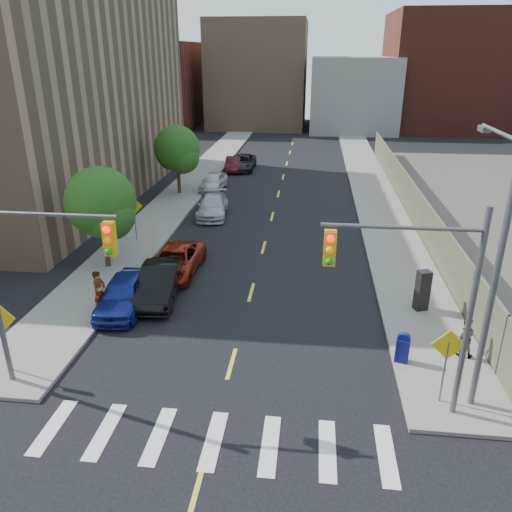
% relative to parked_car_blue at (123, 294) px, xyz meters
% --- Properties ---
extents(sidewalk_nw, '(3.50, 73.00, 0.15)m').
position_rel_parked_car_blue_xyz_m(sidewalk_nw, '(-2.25, 29.80, -0.69)').
color(sidewalk_nw, gray).
rests_on(sidewalk_nw, ground).
extents(sidewalk_ne, '(3.50, 73.00, 0.15)m').
position_rel_parked_car_blue_xyz_m(sidewalk_ne, '(13.25, 29.80, -0.69)').
color(sidewalk_ne, gray).
rests_on(sidewalk_ne, ground).
extents(fence_north, '(0.12, 44.00, 2.50)m').
position_rel_parked_car_blue_xyz_m(fence_north, '(15.10, 16.30, 0.48)').
color(fence_north, '#696949').
rests_on(fence_north, ground).
extents(bg_bldg_west, '(14.00, 18.00, 12.00)m').
position_rel_parked_car_blue_xyz_m(bg_bldg_west, '(-16.50, 58.30, 5.23)').
color(bg_bldg_west, '#592319').
rests_on(bg_bldg_west, ground).
extents(bg_bldg_midwest, '(14.00, 16.00, 15.00)m').
position_rel_parked_car_blue_xyz_m(bg_bldg_midwest, '(-0.50, 60.30, 6.73)').
color(bg_bldg_midwest, '#8C6B4C').
rests_on(bg_bldg_midwest, ground).
extents(bg_bldg_center, '(12.00, 16.00, 10.00)m').
position_rel_parked_car_blue_xyz_m(bg_bldg_center, '(13.50, 58.30, 4.23)').
color(bg_bldg_center, gray).
rests_on(bg_bldg_center, ground).
extents(bg_bldg_east, '(18.00, 18.00, 16.00)m').
position_rel_parked_car_blue_xyz_m(bg_bldg_east, '(27.50, 60.30, 7.23)').
color(bg_bldg_east, '#592319').
rests_on(bg_bldg_east, ground).
extents(signal_nw, '(4.59, 0.30, 7.00)m').
position_rel_parked_car_blue_xyz_m(signal_nw, '(-0.48, -5.70, 3.76)').
color(signal_nw, '#59595E').
rests_on(signal_nw, ground).
extents(signal_ne, '(4.59, 0.30, 7.00)m').
position_rel_parked_car_blue_xyz_m(signal_ne, '(11.48, -5.70, 3.76)').
color(signal_ne, '#59595E').
rests_on(signal_ne, ground).
extents(streetlight_ne, '(0.25, 3.70, 9.00)m').
position_rel_parked_car_blue_xyz_m(streetlight_ne, '(13.70, -4.80, 4.45)').
color(streetlight_ne, '#59595E').
rests_on(streetlight_ne, ground).
extents(warn_sign_nw, '(1.06, 0.06, 2.83)m').
position_rel_parked_car_blue_xyz_m(warn_sign_nw, '(-2.30, -5.20, 1.23)').
color(warn_sign_nw, '#59595E').
rests_on(warn_sign_nw, ground).
extents(warn_sign_ne, '(1.06, 0.06, 2.83)m').
position_rel_parked_car_blue_xyz_m(warn_sign_ne, '(12.70, -5.20, 1.23)').
color(warn_sign_ne, '#59595E').
rests_on(warn_sign_ne, ground).
extents(warn_sign_midwest, '(1.06, 0.06, 2.83)m').
position_rel_parked_car_blue_xyz_m(warn_sign_midwest, '(-2.30, 8.30, 1.23)').
color(warn_sign_midwest, '#59595E').
rests_on(warn_sign_midwest, ground).
extents(tree_west_near, '(3.66, 3.64, 5.52)m').
position_rel_parked_car_blue_xyz_m(tree_west_near, '(-2.50, 4.35, 2.71)').
color(tree_west_near, '#332114').
rests_on(tree_west_near, ground).
extents(tree_west_far, '(3.66, 3.64, 5.52)m').
position_rel_parked_car_blue_xyz_m(tree_west_far, '(-2.50, 19.35, 2.71)').
color(tree_west_far, '#332114').
rests_on(tree_west_far, ground).
extents(parked_car_blue, '(2.12, 4.62, 1.53)m').
position_rel_parked_car_blue_xyz_m(parked_car_blue, '(0.00, 0.00, 0.00)').
color(parked_car_blue, navy).
rests_on(parked_car_blue, ground).
extents(parked_car_black, '(2.11, 4.93, 1.58)m').
position_rel_parked_car_blue_xyz_m(parked_car_black, '(1.30, 1.23, 0.02)').
color(parked_car_black, black).
rests_on(parked_car_black, ground).
extents(parked_car_red, '(2.47, 5.10, 1.40)m').
position_rel_parked_car_blue_xyz_m(parked_car_red, '(1.30, 4.06, -0.07)').
color(parked_car_red, maroon).
rests_on(parked_car_red, ground).
extents(parked_car_silver, '(2.45, 5.06, 1.42)m').
position_rel_parked_car_blue_xyz_m(parked_car_silver, '(1.30, 14.04, -0.06)').
color(parked_car_silver, '#AEB1B6').
rests_on(parked_car_silver, ground).
extents(parked_car_white, '(2.00, 4.43, 1.48)m').
position_rel_parked_car_blue_xyz_m(parked_car_white, '(0.00, 20.89, -0.03)').
color(parked_car_white, silver).
rests_on(parked_car_white, ground).
extents(parked_car_maroon, '(1.67, 4.08, 1.32)m').
position_rel_parked_car_blue_xyz_m(parked_car_maroon, '(0.52, 28.24, -0.11)').
color(parked_car_maroon, '#460E17').
rests_on(parked_car_maroon, ground).
extents(parked_car_grey, '(2.43, 5.19, 1.44)m').
position_rel_parked_car_blue_xyz_m(parked_car_grey, '(1.30, 28.91, -0.05)').
color(parked_car_grey, black).
rests_on(parked_car_grey, ground).
extents(mailbox, '(0.56, 0.48, 1.18)m').
position_rel_parked_car_blue_xyz_m(mailbox, '(11.80, -3.00, -0.04)').
color(mailbox, navy).
rests_on(mailbox, sidewalk_ne).
extents(payphone, '(0.67, 0.61, 1.85)m').
position_rel_parked_car_blue_xyz_m(payphone, '(13.25, 1.22, 0.31)').
color(payphone, black).
rests_on(payphone, sidewalk_ne).
extents(pedestrian_west, '(0.62, 0.80, 1.95)m').
position_rel_parked_car_blue_xyz_m(pedestrian_west, '(-0.80, -0.65, 0.36)').
color(pedestrian_west, gray).
rests_on(pedestrian_west, sidewalk_nw).
extents(pedestrian_east, '(0.91, 0.79, 1.59)m').
position_rel_parked_car_blue_xyz_m(pedestrian_east, '(14.13, -2.34, 0.18)').
color(pedestrian_east, gray).
rests_on(pedestrian_east, sidewalk_ne).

